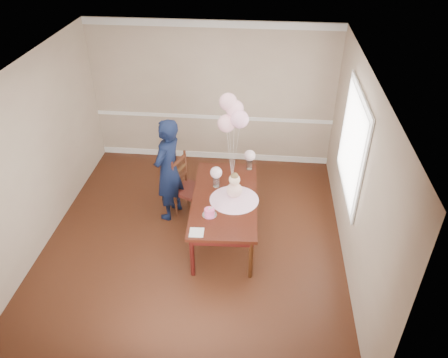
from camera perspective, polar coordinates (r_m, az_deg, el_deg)
floor at (r=6.84m, az=-3.91°, el=-8.01°), size 4.50×5.00×0.00m
ceiling at (r=5.42m, az=-5.03°, el=13.72°), size 4.50×5.00×0.02m
wall_back at (r=8.21m, az=-1.52°, el=10.93°), size 4.50×0.02×2.70m
wall_front at (r=4.18m, az=-10.21°, el=-17.02°), size 4.50×0.02×2.70m
wall_left at (r=6.75m, az=-23.59°, el=2.47°), size 0.02×5.00×2.70m
wall_right at (r=6.08m, az=17.00°, el=0.39°), size 0.02×5.00×2.70m
chair_rail_trim at (r=8.39m, az=-1.48°, el=8.08°), size 4.50×0.02×0.07m
crown_molding at (r=7.79m, az=-1.68°, el=19.60°), size 4.50×0.02×0.12m
baseboard_trim at (r=8.79m, az=-1.40°, el=3.15°), size 4.50×0.02×0.12m
window_frame at (r=6.40m, az=16.44°, el=4.37°), size 0.02×1.66×1.56m
window_blinds at (r=6.39m, az=16.28°, el=4.38°), size 0.01×1.50×1.40m
dining_table_top at (r=6.50m, az=0.08°, el=-2.58°), size 1.05×1.96×0.05m
table_apron at (r=6.54m, az=0.08°, el=-3.09°), size 0.95×1.86×0.10m
table_leg_fl at (r=6.09m, az=-4.17°, el=-10.12°), size 0.07×0.07×0.67m
table_leg_fr at (r=6.06m, az=3.52°, el=-10.39°), size 0.07×0.07×0.67m
table_leg_bl at (r=7.45m, az=-2.67°, el=-0.67°), size 0.07×0.07×0.67m
table_leg_br at (r=7.42m, az=3.52°, el=-0.85°), size 0.07×0.07×0.67m
baby_skirt at (r=6.41m, az=1.34°, el=-2.36°), size 0.76×0.76×0.10m
baby_torso at (r=6.34m, az=1.36°, el=-1.45°), size 0.23×0.23×0.23m
baby_head at (r=6.24m, az=1.38°, el=-0.09°), size 0.16×0.16×0.16m
baby_hair at (r=6.21m, az=1.39°, el=0.34°), size 0.11×0.11×0.11m
cake_platter at (r=6.15m, az=-1.90°, el=-4.70°), size 0.22×0.22×0.01m
birthday_cake at (r=6.12m, az=-1.91°, el=-4.33°), size 0.15×0.15×0.10m
cake_flower_a at (r=6.08m, az=-1.92°, el=-3.87°), size 0.03×0.03×0.03m
cake_flower_b at (r=6.10m, az=-1.64°, el=-3.77°), size 0.03×0.03×0.03m
rose_vase_near at (r=6.68m, az=-1.02°, el=-0.39°), size 0.10×0.10×0.15m
roses_near at (r=6.59m, az=-1.04°, el=0.85°), size 0.18×0.18×0.18m
rose_vase_far at (r=7.11m, az=3.34°, el=1.89°), size 0.10×0.10×0.15m
roses_far at (r=7.02m, az=3.38°, el=3.08°), size 0.18×0.18×0.18m
napkin at (r=5.87m, az=-3.60°, el=-6.98°), size 0.20×0.20×0.01m
balloon_weight at (r=6.91m, az=1.09°, el=0.22°), size 0.04×0.04×0.02m
balloon_a at (r=6.43m, az=0.33°, el=7.27°), size 0.27×0.27×0.27m
balloon_b at (r=6.34m, az=2.05°, el=7.80°), size 0.27×0.27×0.27m
balloon_c at (r=6.43m, az=1.41°, el=9.15°), size 0.27×0.27×0.27m
balloon_d at (r=6.41m, az=0.56°, el=10.02°), size 0.27×0.27×0.27m
balloon_ribbon_a at (r=6.69m, az=0.72°, el=3.09°), size 0.09×0.01×0.80m
balloon_ribbon_b at (r=6.65m, az=1.54°, el=3.31°), size 0.10×0.05×0.89m
balloon_ribbon_c at (r=6.68m, az=1.24°, el=3.99°), size 0.02×0.09×0.99m
balloon_ribbon_d at (r=6.67m, az=0.83°, el=4.40°), size 0.08×0.10×1.08m
dining_chair_seat at (r=7.09m, az=-4.32°, el=-1.49°), size 0.59×0.59×0.05m
chair_leg_fl at (r=7.19m, az=-6.28°, el=-3.42°), size 0.05×0.05×0.44m
chair_leg_fr at (r=7.03m, az=-3.72°, el=-4.28°), size 0.05×0.05×0.44m
chair_leg_bl at (r=7.44m, az=-4.74°, el=-1.89°), size 0.05×0.05×0.44m
chair_leg_br at (r=7.28m, az=-2.24°, el=-2.68°), size 0.05×0.05×0.44m
chair_back_post_l at (r=6.88m, az=-6.70°, el=0.21°), size 0.05×0.05×0.58m
chair_back_post_r at (r=7.14m, az=-5.08°, el=1.68°), size 0.05×0.05×0.58m
chair_slat_low at (r=7.08m, az=-5.82°, el=0.12°), size 0.18×0.40×0.05m
chair_slat_mid at (r=6.99m, az=-5.89°, el=1.24°), size 0.18×0.40×0.05m
chair_slat_top at (r=6.90m, az=-5.97°, el=2.39°), size 0.18×0.40×0.05m
woman at (r=6.88m, az=-7.30°, el=1.15°), size 0.60×0.73×1.73m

